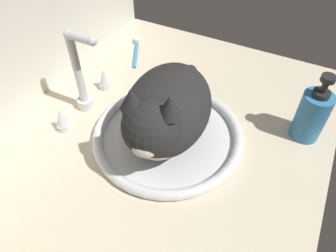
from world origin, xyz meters
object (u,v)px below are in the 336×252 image
object	(u,v)px
cat	(165,112)
soap_pump_bottle	(312,115)
faucet	(82,83)
toothbrush	(136,51)
sink_basin	(168,135)

from	to	relation	value
cat	soap_pump_bottle	world-z (taller)	cat
faucet	toothbrush	size ratio (longest dim) A/B	1.52
cat	toothbrush	distance (cm)	40.26
cat	soap_pump_bottle	distance (cm)	33.29
soap_pump_bottle	toothbrush	world-z (taller)	soap_pump_bottle
faucet	cat	distance (cm)	23.92
soap_pump_bottle	toothbrush	distance (cm)	54.99
soap_pump_bottle	toothbrush	bearing A→B (deg)	77.59
sink_basin	toothbrush	xyz separation A→B (cm)	(27.32, 25.13, -0.43)
soap_pump_bottle	sink_basin	bearing A→B (deg)	118.84
toothbrush	faucet	bearing A→B (deg)	-176.15
cat	toothbrush	size ratio (longest dim) A/B	2.68
cat	faucet	bearing A→B (deg)	84.69
toothbrush	sink_basin	bearing A→B (deg)	-137.39
faucet	sink_basin	bearing A→B (deg)	-90.00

